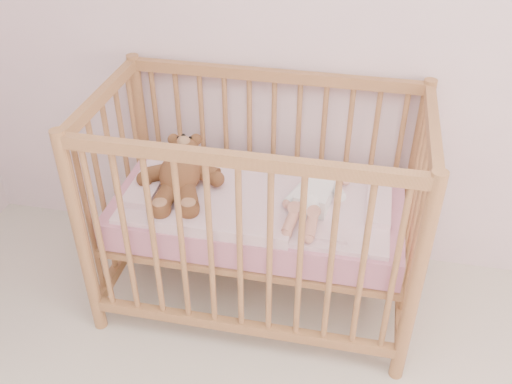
% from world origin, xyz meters
% --- Properties ---
extents(crib, '(1.36, 0.76, 1.00)m').
position_xyz_m(crib, '(-0.44, 1.60, 0.50)').
color(crib, '#B4834C').
rests_on(crib, floor).
extents(mattress, '(1.22, 0.62, 0.13)m').
position_xyz_m(mattress, '(-0.44, 1.60, 0.49)').
color(mattress, pink).
rests_on(mattress, crib).
extents(blanket, '(1.10, 0.58, 0.06)m').
position_xyz_m(blanket, '(-0.44, 1.60, 0.56)').
color(blanket, '#F5A9BB').
rests_on(blanket, mattress).
extents(baby, '(0.31, 0.53, 0.12)m').
position_xyz_m(baby, '(-0.20, 1.58, 0.64)').
color(baby, white).
rests_on(baby, blanket).
extents(teddy_bear, '(0.49, 0.62, 0.15)m').
position_xyz_m(teddy_bear, '(-0.77, 1.58, 0.65)').
color(teddy_bear, brown).
rests_on(teddy_bear, blanket).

